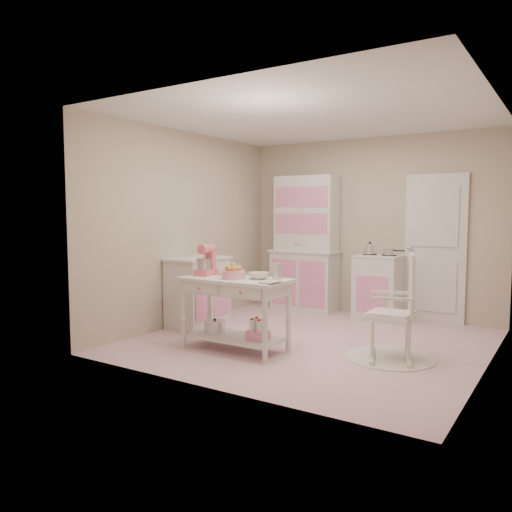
# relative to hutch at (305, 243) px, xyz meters

# --- Properties ---
(room_shell) EXTENTS (3.84, 3.84, 2.62)m
(room_shell) POSITION_rel_hutch_xyz_m (0.95, -1.66, 0.61)
(room_shell) COLOR pink
(room_shell) RESTS_ON ground
(door) EXTENTS (0.82, 0.05, 2.04)m
(door) POSITION_rel_hutch_xyz_m (1.90, 0.21, -0.02)
(door) COLOR silver
(door) RESTS_ON ground
(hutch) EXTENTS (1.06, 0.50, 2.08)m
(hutch) POSITION_rel_hutch_xyz_m (0.00, 0.00, 0.00)
(hutch) COLOR silver
(hutch) RESTS_ON ground
(stove) EXTENTS (0.62, 0.57, 0.92)m
(stove) POSITION_rel_hutch_xyz_m (1.20, -0.05, -0.58)
(stove) COLOR silver
(stove) RESTS_ON ground
(base_cabinet) EXTENTS (0.54, 0.84, 0.92)m
(base_cabinet) POSITION_rel_hutch_xyz_m (-0.68, -1.77, -0.58)
(base_cabinet) COLOR silver
(base_cabinet) RESTS_ON ground
(lace_rug) EXTENTS (0.92, 0.92, 0.01)m
(lace_rug) POSITION_rel_hutch_xyz_m (1.95, -1.84, -1.03)
(lace_rug) COLOR white
(lace_rug) RESTS_ON ground
(rocking_chair) EXTENTS (0.69, 0.84, 1.10)m
(rocking_chair) POSITION_rel_hutch_xyz_m (1.95, -1.84, -0.49)
(rocking_chair) COLOR silver
(rocking_chair) RESTS_ON ground
(work_table) EXTENTS (1.20, 0.60, 0.80)m
(work_table) POSITION_rel_hutch_xyz_m (0.41, -2.45, -0.64)
(work_table) COLOR silver
(work_table) RESTS_ON ground
(stand_mixer) EXTENTS (0.23, 0.30, 0.34)m
(stand_mixer) POSITION_rel_hutch_xyz_m (-0.01, -2.43, -0.07)
(stand_mixer) COLOR #E36070
(stand_mixer) RESTS_ON work_table
(cookie_tray) EXTENTS (0.34, 0.24, 0.02)m
(cookie_tray) POSITION_rel_hutch_xyz_m (0.26, -2.27, -0.23)
(cookie_tray) COLOR silver
(cookie_tray) RESTS_ON work_table
(bread_basket) EXTENTS (0.25, 0.25, 0.09)m
(bread_basket) POSITION_rel_hutch_xyz_m (0.43, -2.50, -0.19)
(bread_basket) COLOR pink
(bread_basket) RESTS_ON work_table
(mixing_bowl) EXTENTS (0.23, 0.23, 0.07)m
(mixing_bowl) POSITION_rel_hutch_xyz_m (0.67, -2.37, -0.20)
(mixing_bowl) COLOR silver
(mixing_bowl) RESTS_ON work_table
(metal_pitcher) EXTENTS (0.10, 0.10, 0.17)m
(metal_pitcher) POSITION_rel_hutch_xyz_m (0.85, -2.29, -0.16)
(metal_pitcher) COLOR silver
(metal_pitcher) RESTS_ON work_table
(recipe_book) EXTENTS (0.17, 0.22, 0.02)m
(recipe_book) POSITION_rel_hutch_xyz_m (0.86, -2.57, -0.23)
(recipe_book) COLOR silver
(recipe_book) RESTS_ON work_table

